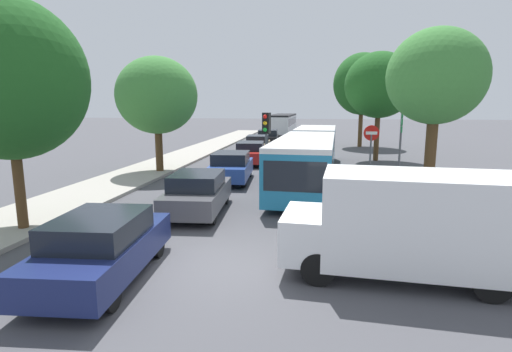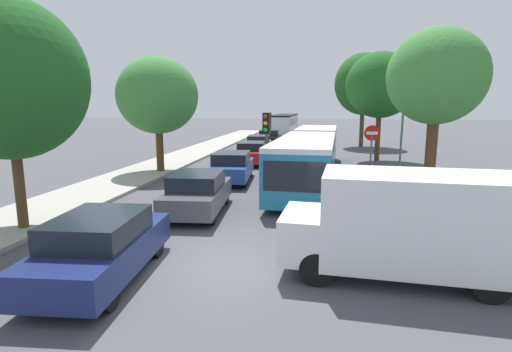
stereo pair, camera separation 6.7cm
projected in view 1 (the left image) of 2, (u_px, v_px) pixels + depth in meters
The scene contains 19 objects.
ground_plane at pixel (214, 266), 9.39m from camera, with size 200.00×200.00×0.00m, color #47474C.
kerb_strip_left at pixel (194, 152), 31.31m from camera, with size 3.20×52.94×0.14m, color #9E998E.
articulated_bus at pixel (311, 152), 20.49m from camera, with size 3.18×15.79×2.33m.
city_bus_rear at pixel (283, 123), 51.22m from camera, with size 2.92×11.79×2.52m.
queued_car_navy at pixel (102, 247), 8.55m from camera, with size 2.04×4.26×1.44m.
queued_car_graphite at pixel (198, 193), 13.84m from camera, with size 2.03×4.24×1.44m.
queued_car_blue at pixel (231, 167), 19.53m from camera, with size 2.07×4.31×1.46m.
queued_car_red at pixel (251, 153), 25.38m from camera, with size 2.00×4.18×1.42m.
queued_car_tan at pixel (258, 144), 30.81m from camera, with size 2.00×4.18×1.41m.
queued_car_black at pixel (268, 138), 36.48m from camera, with size 2.11×4.41×1.49m.
white_van at pixel (409, 222), 8.59m from camera, with size 5.13×2.32×2.31m.
traffic_light at pixel (266, 133), 17.43m from camera, with size 0.38×0.40×3.40m.
no_entry_sign at pixel (371, 146), 18.24m from camera, with size 0.70×0.08×2.82m.
direction_sign_post at pixel (401, 130), 18.78m from camera, with size 0.29×1.39×3.60m.
tree_left_near at pixel (7, 83), 11.04m from camera, with size 4.31×4.31×6.71m.
tree_left_mid at pixel (158, 98), 21.47m from camera, with size 4.34×4.34×6.29m.
tree_right_near at pixel (435, 80), 14.09m from camera, with size 3.44×3.44×6.42m.
tree_right_mid at pixel (381, 87), 26.25m from camera, with size 4.53×4.53×7.18m.
tree_right_far at pixel (362, 84), 35.15m from camera, with size 5.06×5.06×8.24m.
Camera 1 is at (2.29, -8.63, 3.74)m, focal length 28.00 mm.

